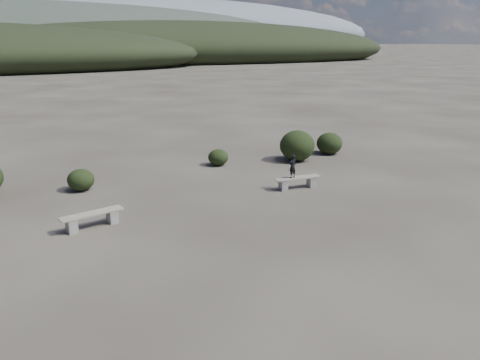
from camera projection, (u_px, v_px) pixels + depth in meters
name	position (u px, v px, depth m)	size (l,w,h in m)	color
ground	(288.00, 260.00, 11.60)	(1200.00, 1200.00, 0.00)	#322D27
bench_left	(92.00, 218.00, 13.58)	(1.87, 0.80, 0.46)	gray
bench_right	(298.00, 182.00, 17.18)	(1.76, 0.48, 0.43)	gray
seated_person	(292.00, 166.00, 16.93)	(0.32, 0.21, 0.86)	black
shrub_a	(81.00, 180.00, 16.94)	(0.96, 0.96, 0.79)	black
shrub_c	(218.00, 157.00, 20.38)	(0.89, 0.89, 0.71)	black
shrub_d	(297.00, 146.00, 21.09)	(1.58, 1.58, 1.38)	black
shrub_e	(329.00, 143.00, 22.41)	(1.23, 1.23, 1.03)	black
mountain_ridges	(11.00, 32.00, 300.58)	(500.00, 400.00, 56.00)	black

